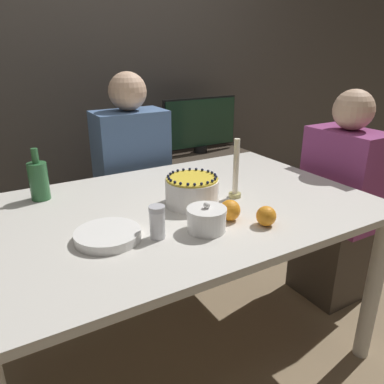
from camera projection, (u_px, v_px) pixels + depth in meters
The scene contains 15 objects.
ground_plane at pixel (179, 350), 1.81m from camera, with size 12.00×12.00×0.00m, color #8C7556.
wall_behind at pixel (75, 58), 2.47m from camera, with size 8.00×0.05×2.60m.
dining_table at pixel (177, 227), 1.57m from camera, with size 1.60×1.03×0.76m.
cake at pixel (192, 191), 1.52m from camera, with size 0.22×0.22×0.13m.
sugar_bowl at pixel (207, 219), 1.31m from camera, with size 0.14×0.14×0.11m.
sugar_shaker at pixel (157, 222), 1.25m from camera, with size 0.06×0.06×0.12m.
plate_stack at pixel (108, 235), 1.25m from camera, with size 0.22×0.22×0.03m.
candle at pixel (236, 174), 1.58m from camera, with size 0.05×0.05×0.26m.
bottle at pixel (39, 180), 1.57m from camera, with size 0.08×0.08×0.22m.
orange_fruit_0 at pixel (230, 210), 1.39m from camera, with size 0.08×0.08×0.08m.
orange_fruit_1 at pixel (266, 216), 1.35m from camera, with size 0.07×0.07×0.07m.
person_man_blue_shirt at pixel (134, 195), 2.23m from camera, with size 0.40×0.34×1.25m.
person_woman_floral at pixel (338, 212), 2.07m from camera, with size 0.34×0.40×1.18m.
side_cabinet at pixel (200, 191), 2.93m from camera, with size 0.68×0.55×0.63m.
tv_monitor at pixel (200, 124), 2.75m from camera, with size 0.60×0.10×0.40m.
Camera 1 is at (-0.66, -1.25, 1.36)m, focal length 35.00 mm.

